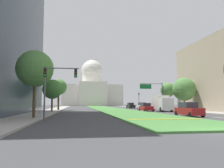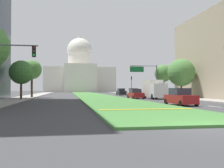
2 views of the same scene
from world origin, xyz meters
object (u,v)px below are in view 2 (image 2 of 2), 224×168
(sedan_lead_stopped, at_px, (180,97))
(box_truck_delivery, at_px, (154,89))
(traffic_light_near_left, at_px, (6,62))
(street_tree_right_mid, at_px, (181,73))
(sedan_distant, at_px, (133,93))
(street_tree_left_mid, at_px, (21,72))
(capitol_building, at_px, (80,73))
(sedan_far_horizon, at_px, (121,92))
(sedan_midblock, at_px, (135,94))
(traffic_light_far_right, at_px, (131,83))
(overhead_guide_sign, at_px, (147,74))
(street_tree_right_far, at_px, (163,73))
(street_tree_left_far, at_px, (32,70))

(sedan_lead_stopped, distance_m, box_truck_delivery, 16.98)
(traffic_light_near_left, distance_m, street_tree_right_mid, 32.77)
(traffic_light_near_left, height_order, sedan_distant, traffic_light_near_left)
(street_tree_left_mid, bearing_deg, street_tree_right_mid, 1.03)
(capitol_building, relative_size, sedan_far_horizon, 7.66)
(sedan_midblock, bearing_deg, sedan_far_horizon, 84.63)
(capitol_building, distance_m, sedan_distant, 79.05)
(traffic_light_far_right, bearing_deg, overhead_guide_sign, -95.35)
(overhead_guide_sign, distance_m, street_tree_left_mid, 24.16)
(capitol_building, xyz_separation_m, box_truck_delivery, (8.35, -92.34, -7.82))
(street_tree_right_mid, relative_size, street_tree_right_far, 1.04)
(street_tree_right_far, bearing_deg, traffic_light_near_left, -128.04)
(street_tree_right_mid, bearing_deg, sedan_far_horizon, 103.68)
(street_tree_left_mid, bearing_deg, traffic_light_near_left, -83.43)
(sedan_far_horizon, xyz_separation_m, box_truck_delivery, (0.68, -24.26, 0.84))
(street_tree_left_far, relative_size, sedan_lead_stopped, 1.59)
(traffic_light_near_left, relative_size, sedan_midblock, 1.21)
(overhead_guide_sign, relative_size, sedan_midblock, 1.52)
(sedan_midblock, bearing_deg, box_truck_delivery, -32.07)
(sedan_distant, bearing_deg, street_tree_left_mid, -146.59)
(overhead_guide_sign, bearing_deg, sedan_lead_stopped, -99.21)
(box_truck_delivery, bearing_deg, traffic_light_near_left, -131.19)
(street_tree_left_far, bearing_deg, capitol_building, 81.35)
(sedan_lead_stopped, bearing_deg, street_tree_right_mid, 65.29)
(traffic_light_far_right, bearing_deg, sedan_distant, -102.20)
(overhead_guide_sign, relative_size, sedan_lead_stopped, 1.44)
(street_tree_right_far, relative_size, sedan_distant, 1.57)
(overhead_guide_sign, bearing_deg, traffic_light_near_left, -124.04)
(street_tree_left_far, xyz_separation_m, sedan_midblock, (18.25, -7.13, -4.50))
(sedan_distant, height_order, sedan_far_horizon, sedan_distant)
(sedan_midblock, bearing_deg, street_tree_left_far, 158.66)
(street_tree_left_mid, xyz_separation_m, street_tree_right_mid, (26.60, 0.48, 0.27))
(traffic_light_far_right, height_order, sedan_lead_stopped, traffic_light_far_right)
(capitol_building, relative_size, street_tree_left_mid, 5.66)
(traffic_light_near_left, relative_size, street_tree_right_mid, 0.75)
(street_tree_left_far, height_order, sedan_distant, street_tree_left_far)
(traffic_light_near_left, bearing_deg, street_tree_right_mid, 42.65)
(traffic_light_near_left, distance_m, sedan_midblock, 28.66)
(capitol_building, distance_m, traffic_light_near_left, 114.68)
(traffic_light_far_right, bearing_deg, capitol_building, 100.22)
(capitol_building, xyz_separation_m, street_tree_right_mid, (13.45, -91.84, -4.96))
(capitol_building, distance_m, sedan_far_horizon, 69.06)
(street_tree_left_far, distance_m, box_truck_delivery, 23.13)
(street_tree_right_mid, xyz_separation_m, sedan_lead_stopped, (-7.92, -17.22, -3.70))
(box_truck_delivery, bearing_deg, capitol_building, 95.17)
(sedan_distant, height_order, box_truck_delivery, box_truck_delivery)
(traffic_light_far_right, relative_size, sedan_midblock, 1.21)
(traffic_light_far_right, xyz_separation_m, sedan_midblock, (-5.93, -26.90, -2.52))
(overhead_guide_sign, height_order, box_truck_delivery, overhead_guide_sign)
(street_tree_left_mid, relative_size, sedan_lead_stopped, 1.36)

